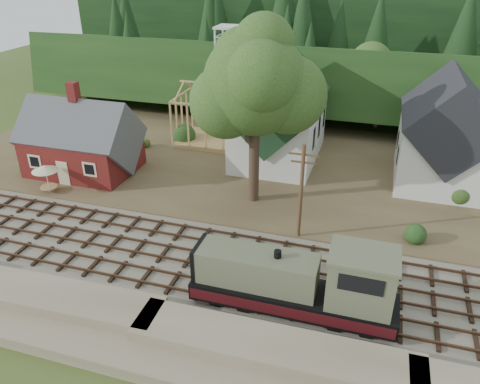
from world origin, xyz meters
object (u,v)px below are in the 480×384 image
(locomotive, at_px, (301,284))
(car_green, at_px, (66,157))
(patio_set, at_px, (45,169))
(car_blue, at_px, (112,171))

(locomotive, xyz_separation_m, car_green, (-27.85, 15.25, -1.37))
(locomotive, xyz_separation_m, patio_set, (-25.15, 8.85, 0.37))
(car_green, bearing_deg, car_blue, -108.72)
(car_blue, distance_m, car_green, 7.01)
(patio_set, bearing_deg, locomotive, -19.39)
(car_green, bearing_deg, patio_set, -159.53)
(car_blue, height_order, car_green, car_blue)
(car_blue, xyz_separation_m, patio_set, (-4.02, -4.43, 1.61))
(car_blue, distance_m, patio_set, 6.20)
(car_blue, xyz_separation_m, car_green, (-6.72, 1.97, -0.13))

